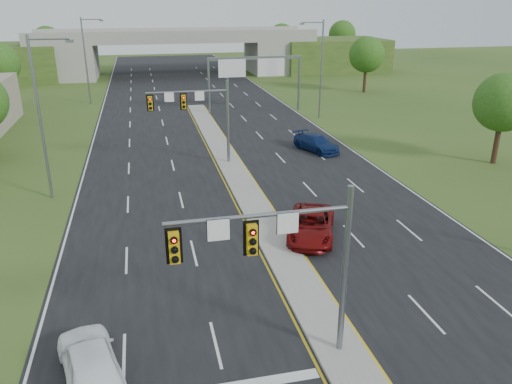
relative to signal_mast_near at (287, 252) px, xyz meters
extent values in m
plane|color=#344F1C|center=(2.26, 0.07, -4.73)|extent=(240.00, 240.00, 0.00)
cube|color=black|center=(2.26, 35.07, -4.72)|extent=(24.00, 160.00, 0.02)
cube|color=gray|center=(2.26, 23.07, -4.63)|extent=(2.00, 54.00, 0.16)
cube|color=gold|center=(1.11, 23.07, -4.70)|extent=(0.12, 54.00, 0.01)
cube|color=gold|center=(3.41, 23.07, -4.70)|extent=(0.12, 54.00, 0.01)
cube|color=silver|center=(-9.54, 35.07, -4.70)|extent=(0.12, 160.00, 0.01)
cube|color=silver|center=(14.06, 35.07, -4.70)|extent=(0.12, 160.00, 0.01)
cylinder|color=slate|center=(2.26, 0.07, -1.23)|extent=(0.24, 0.24, 7.00)
cylinder|color=slate|center=(-0.99, 0.07, 1.47)|extent=(6.50, 0.16, 0.16)
cube|color=gold|center=(-1.31, -0.18, 0.72)|extent=(0.35, 0.25, 1.10)
cube|color=gold|center=(-3.91, -0.18, 0.72)|extent=(0.35, 0.25, 1.10)
cube|color=black|center=(-1.31, -0.04, 0.72)|extent=(0.55, 0.04, 1.30)
cube|color=black|center=(-3.91, -0.04, 0.72)|extent=(0.55, 0.04, 1.30)
sphere|color=#FF0C05|center=(-1.31, -0.31, 1.07)|extent=(0.20, 0.20, 0.20)
sphere|color=#FF0C05|center=(-3.91, -0.31, 1.07)|extent=(0.20, 0.20, 0.20)
cube|color=white|center=(-2.42, -0.03, 1.12)|extent=(0.75, 0.04, 0.75)
cube|color=white|center=(-0.01, -0.03, 1.12)|extent=(0.75, 0.04, 0.75)
cylinder|color=slate|center=(2.26, 25.07, -1.23)|extent=(0.24, 0.24, 7.00)
cylinder|color=slate|center=(-0.99, 25.07, 1.47)|extent=(6.50, 0.16, 0.16)
cube|color=gold|center=(-1.31, 24.82, 0.72)|extent=(0.35, 0.25, 1.10)
cube|color=gold|center=(-3.91, 24.82, 0.72)|extent=(0.35, 0.25, 1.10)
cube|color=black|center=(-1.31, 24.96, 0.72)|extent=(0.55, 0.04, 1.30)
cube|color=black|center=(-3.91, 24.96, 0.72)|extent=(0.55, 0.04, 1.30)
sphere|color=#FF0C05|center=(-1.31, 24.69, 1.07)|extent=(0.20, 0.20, 0.20)
sphere|color=#FF0C05|center=(-3.91, 24.69, 1.07)|extent=(0.20, 0.20, 0.20)
cube|color=white|center=(-2.42, 24.97, 1.12)|extent=(0.75, 0.04, 0.75)
cube|color=white|center=(-0.01, 24.97, 1.12)|extent=(0.75, 0.04, 0.75)
cylinder|color=slate|center=(3.46, 45.07, -1.43)|extent=(0.28, 0.28, 6.60)
cylinder|color=slate|center=(14.76, 45.07, -1.43)|extent=(0.28, 0.28, 6.60)
cube|color=slate|center=(9.11, 45.07, 1.77)|extent=(11.50, 0.35, 0.35)
cube|color=#0C5521|center=(6.26, 44.87, 0.67)|extent=(3.20, 0.08, 2.00)
cube|color=#0C5521|center=(11.06, 44.87, 0.67)|extent=(3.20, 0.08, 2.00)
cube|color=silver|center=(6.26, 44.82, 0.67)|extent=(3.30, 0.03, 2.10)
cube|color=silver|center=(11.06, 44.82, 0.67)|extent=(3.30, 0.03, 2.10)
cube|color=gray|center=(-14.74, 80.07, -1.73)|extent=(6.00, 12.00, 6.00)
cube|color=gray|center=(19.26, 80.07, -1.73)|extent=(6.00, 12.00, 6.00)
cube|color=#344F1C|center=(32.26, 80.07, -1.73)|extent=(20.00, 14.00, 6.00)
cube|color=gray|center=(2.26, 80.07, 1.87)|extent=(50.00, 12.00, 1.20)
cube|color=gray|center=(2.26, 74.27, 2.92)|extent=(50.00, 0.40, 0.90)
cube|color=gray|center=(2.26, 85.87, 2.92)|extent=(50.00, 0.40, 0.90)
cylinder|color=slate|center=(-11.24, 20.07, 0.77)|extent=(0.20, 0.20, 11.00)
cylinder|color=slate|center=(-9.99, 20.07, 5.97)|extent=(2.50, 0.12, 0.12)
cube|color=slate|center=(-8.74, 20.07, 5.82)|extent=(0.50, 0.25, 0.18)
cylinder|color=slate|center=(-11.24, 55.07, 0.77)|extent=(0.20, 0.20, 11.00)
cylinder|color=slate|center=(-9.99, 55.07, 5.97)|extent=(2.50, 0.12, 0.12)
cube|color=slate|center=(-8.74, 55.07, 5.82)|extent=(0.50, 0.25, 0.18)
cylinder|color=slate|center=(15.76, 40.07, 0.77)|extent=(0.20, 0.20, 11.00)
cylinder|color=slate|center=(14.51, 40.07, 5.97)|extent=(2.50, 0.12, 0.12)
cube|color=slate|center=(13.26, 40.07, 5.82)|extent=(0.50, 0.25, 0.18)
cylinder|color=#382316|center=(-21.74, 55.07, -2.60)|extent=(0.44, 0.44, 4.25)
cylinder|color=#382316|center=(24.26, 20.07, -2.73)|extent=(0.44, 0.44, 4.00)
sphere|color=#294D14|center=(24.26, 20.07, 0.47)|extent=(4.80, 4.80, 4.80)
cylinder|color=#382316|center=(28.26, 55.07, -2.60)|extent=(0.44, 0.44, 4.25)
sphere|color=#294D14|center=(28.26, 55.07, 0.80)|extent=(5.20, 5.20, 5.20)
cylinder|color=#382316|center=(-21.74, 94.07, -2.60)|extent=(0.44, 0.44, 4.25)
sphere|color=#294D14|center=(-21.74, 94.07, 0.80)|extent=(5.60, 5.60, 5.60)
cylinder|color=#382316|center=(26.26, 94.07, -2.60)|extent=(0.44, 0.44, 4.25)
sphere|color=#294D14|center=(26.26, 94.07, 0.80)|extent=(5.60, 5.60, 5.60)
cylinder|color=#382316|center=(40.26, 94.07, -2.48)|extent=(0.44, 0.44, 4.50)
sphere|color=#294D14|center=(40.26, 94.07, 1.12)|extent=(6.00, 6.00, 6.00)
imported|color=white|center=(-7.13, 0.56, -3.88)|extent=(3.06, 5.18, 1.65)
imported|color=#6C0B0A|center=(4.50, 10.06, -3.94)|extent=(4.41, 6.03, 1.52)
imported|color=navy|center=(10.76, 26.96, -3.97)|extent=(3.73, 5.47, 1.47)
camera|label=1|loc=(-4.57, -14.93, 8.28)|focal=35.00mm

